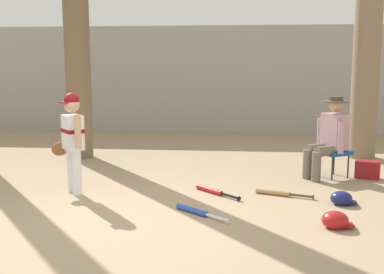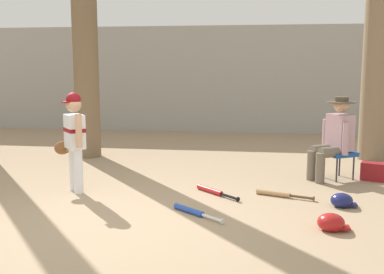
% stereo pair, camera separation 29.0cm
% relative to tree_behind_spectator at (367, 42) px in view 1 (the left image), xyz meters
% --- Properties ---
extents(ground_plane, '(60.00, 60.00, 0.00)m').
position_rel_tree_behind_spectator_xyz_m(ground_plane, '(-3.50, -3.99, -2.04)').
color(ground_plane, '#9E8466').
extents(concrete_back_wall, '(18.00, 0.36, 2.58)m').
position_rel_tree_behind_spectator_xyz_m(concrete_back_wall, '(-3.50, 3.10, -0.75)').
color(concrete_back_wall, '#9E9E99').
rests_on(concrete_back_wall, ground).
extents(tree_behind_spectator, '(0.78, 0.78, 4.90)m').
position_rel_tree_behind_spectator_xyz_m(tree_behind_spectator, '(0.00, 0.00, 0.00)').
color(tree_behind_spectator, '#7F6B51').
rests_on(tree_behind_spectator, ground).
extents(young_ballplayer, '(0.54, 0.49, 1.31)m').
position_rel_tree_behind_spectator_xyz_m(young_ballplayer, '(-4.34, -2.81, -1.30)').
color(young_ballplayer, white).
rests_on(young_ballplayer, ground).
extents(folding_stool, '(0.55, 0.55, 0.41)m').
position_rel_tree_behind_spectator_xyz_m(folding_stool, '(-0.81, -1.59, -1.68)').
color(folding_stool, '#194C9E').
rests_on(folding_stool, ground).
extents(seated_spectator, '(0.66, 0.57, 1.20)m').
position_rel_tree_behind_spectator_xyz_m(seated_spectator, '(-0.89, -1.64, -1.40)').
color(seated_spectator, '#6B6051').
rests_on(seated_spectator, ground).
extents(handbag_beside_stool, '(0.38, 0.29, 0.26)m').
position_rel_tree_behind_spectator_xyz_m(handbag_beside_stool, '(-0.32, -1.62, -1.91)').
color(handbag_beside_stool, maroon).
rests_on(handbag_beside_stool, ground).
extents(bat_wood_tan, '(0.72, 0.31, 0.07)m').
position_rel_tree_behind_spectator_xyz_m(bat_wood_tan, '(-1.71, -2.67, -2.01)').
color(bat_wood_tan, tan).
rests_on(bat_wood_tan, ground).
extents(bat_blue_youth, '(0.63, 0.53, 0.07)m').
position_rel_tree_behind_spectator_xyz_m(bat_blue_youth, '(-2.68, -3.54, -2.01)').
color(bat_blue_youth, '#2347AD').
rests_on(bat_blue_youth, ground).
extents(bat_red_barrel, '(0.60, 0.58, 0.07)m').
position_rel_tree_behind_spectator_xyz_m(bat_red_barrel, '(-2.54, -2.65, -2.01)').
color(bat_red_barrel, red).
rests_on(bat_red_barrel, ground).
extents(batting_helmet_red, '(0.32, 0.25, 0.19)m').
position_rel_tree_behind_spectator_xyz_m(batting_helmet_red, '(-1.22, -3.85, -1.96)').
color(batting_helmet_red, '#A81919').
rests_on(batting_helmet_red, ground).
extents(batting_helmet_navy, '(0.30, 0.23, 0.18)m').
position_rel_tree_behind_spectator_xyz_m(batting_helmet_navy, '(-0.98, -3.01, -1.97)').
color(batting_helmet_navy, navy).
rests_on(batting_helmet_navy, ground).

